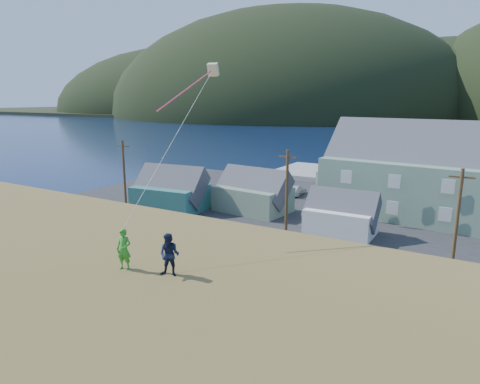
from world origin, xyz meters
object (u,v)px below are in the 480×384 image
at_px(shed_palegreen_near, 253,192).
at_px(shed_palegreen_far, 356,177).
at_px(kite_flyer_green, 124,249).
at_px(wharf, 352,176).
at_px(kite_flyer_navy, 170,255).
at_px(shed_teal, 171,191).
at_px(shed_white, 341,214).

height_order(shed_palegreen_near, shed_palegreen_far, shed_palegreen_far).
bearing_deg(kite_flyer_green, shed_palegreen_near, 93.82).
height_order(shed_palegreen_far, kite_flyer_green, kite_flyer_green).
xyz_separation_m(wharf, kite_flyer_navy, (10.57, -59.36, 7.52)).
relative_size(shed_teal, shed_white, 1.28).
height_order(shed_white, kite_flyer_navy, kite_flyer_navy).
height_order(wharf, shed_teal, shed_teal).
bearing_deg(shed_palegreen_near, shed_palegreen_far, 67.98).
distance_m(shed_teal, shed_white, 20.45).
distance_m(wharf, shed_white, 31.42).
distance_m(shed_teal, shed_palegreen_near, 9.81).
xyz_separation_m(shed_teal, kite_flyer_green, (21.43, -28.02, 5.49)).
bearing_deg(shed_teal, kite_flyer_navy, -55.94).
bearing_deg(kite_flyer_green, shed_teal, 109.87).
bearing_deg(shed_white, shed_palegreen_near, 163.70).
height_order(shed_white, shed_palegreen_far, shed_palegreen_far).
xyz_separation_m(kite_flyer_green, kite_flyer_navy, (1.80, 0.40, 0.00)).
bearing_deg(shed_teal, shed_white, -2.27).
distance_m(shed_palegreen_near, shed_palegreen_far, 16.95).
xyz_separation_m(shed_palegreen_near, kite_flyer_navy, (14.52, -32.12, 5.57)).
height_order(kite_flyer_green, kite_flyer_navy, kite_flyer_navy).
bearing_deg(kite_flyer_navy, kite_flyer_green, 175.62).
height_order(shed_teal, shed_white, shed_teal).
bearing_deg(shed_teal, kite_flyer_green, -58.60).
relative_size(shed_white, kite_flyer_green, 4.57).
distance_m(shed_white, kite_flyer_navy, 29.68).
distance_m(shed_teal, kite_flyer_navy, 36.51).
height_order(wharf, kite_flyer_navy, kite_flyer_navy).
relative_size(shed_palegreen_far, kite_flyer_navy, 7.15).
height_order(wharf, shed_white, shed_white).
relative_size(wharf, kite_flyer_navy, 16.93).
bearing_deg(shed_palegreen_near, kite_flyer_green, -62.54).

